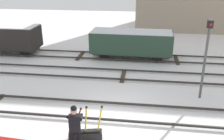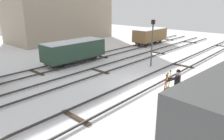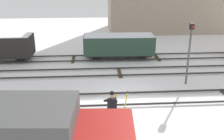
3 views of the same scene
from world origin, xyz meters
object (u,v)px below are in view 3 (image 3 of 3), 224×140
(rail_worker, at_px, (112,107))
(freight_car_mid_siding, at_px, (119,45))
(switch_lever_frame, at_px, (115,115))
(signal_post, at_px, (190,48))

(rail_worker, height_order, freight_car_mid_siding, freight_car_mid_siding)
(switch_lever_frame, xyz_separation_m, freight_car_mid_siding, (1.10, 9.65, 0.95))
(switch_lever_frame, height_order, freight_car_mid_siding, freight_car_mid_siding)
(freight_car_mid_siding, bearing_deg, switch_lever_frame, -95.10)
(switch_lever_frame, distance_m, rail_worker, 1.07)
(rail_worker, distance_m, freight_car_mid_siding, 10.40)
(switch_lever_frame, xyz_separation_m, signal_post, (4.92, 4.06, 2.14))
(rail_worker, xyz_separation_m, freight_car_mid_siding, (1.29, 10.32, 0.14))
(switch_lever_frame, distance_m, freight_car_mid_siding, 9.76)
(rail_worker, xyz_separation_m, signal_post, (5.10, 4.72, 1.33))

